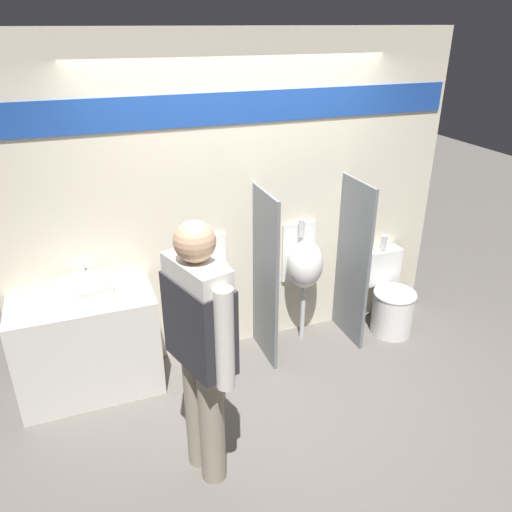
% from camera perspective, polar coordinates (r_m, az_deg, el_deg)
% --- Properties ---
extents(ground_plane, '(16.00, 16.00, 0.00)m').
position_cam_1_polar(ground_plane, '(4.36, 0.81, -13.50)').
color(ground_plane, '#5B5651').
extents(display_wall, '(3.86, 0.07, 2.70)m').
position_cam_1_polar(display_wall, '(4.19, -2.07, 6.23)').
color(display_wall, beige).
rests_on(display_wall, ground_plane).
extents(sink_counter, '(1.07, 0.51, 0.84)m').
position_cam_1_polar(sink_counter, '(4.17, -18.59, -9.81)').
color(sink_counter, silver).
rests_on(sink_counter, ground_plane).
extents(sink_basin, '(0.40, 0.40, 0.27)m').
position_cam_1_polar(sink_basin, '(3.97, -18.87, -3.53)').
color(sink_basin, white).
rests_on(sink_basin, sink_counter).
extents(cell_phone, '(0.07, 0.14, 0.01)m').
position_cam_1_polar(cell_phone, '(3.87, -14.66, -4.70)').
color(cell_phone, '#B7B7BC').
rests_on(cell_phone, sink_counter).
extents(divider_near_counter, '(0.03, 0.53, 1.52)m').
position_cam_1_polar(divider_near_counter, '(4.22, 1.06, -2.53)').
color(divider_near_counter, slate).
rests_on(divider_near_counter, ground_plane).
extents(divider_mid, '(0.03, 0.53, 1.52)m').
position_cam_1_polar(divider_mid, '(4.57, 10.99, -0.74)').
color(divider_mid, slate).
rests_on(divider_mid, ground_plane).
extents(urinal_near_counter, '(0.33, 0.30, 1.16)m').
position_cam_1_polar(urinal_near_counter, '(4.20, -4.94, -2.72)').
color(urinal_near_counter, silver).
rests_on(urinal_near_counter, ground_plane).
extents(urinal_far, '(0.33, 0.30, 1.16)m').
position_cam_1_polar(urinal_far, '(4.47, 5.53, -0.93)').
color(urinal_far, silver).
rests_on(urinal_far, ground_plane).
extents(toilet, '(0.40, 0.57, 0.90)m').
position_cam_1_polar(toilet, '(4.96, 15.03, -4.88)').
color(toilet, white).
rests_on(toilet, ground_plane).
extents(person_in_vest, '(0.36, 0.60, 1.78)m').
position_cam_1_polar(person_in_vest, '(2.99, -6.40, -9.44)').
color(person_in_vest, gray).
rests_on(person_in_vest, ground_plane).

